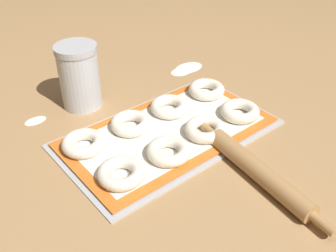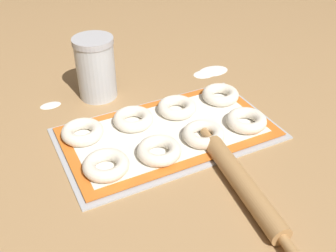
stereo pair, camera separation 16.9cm
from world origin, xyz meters
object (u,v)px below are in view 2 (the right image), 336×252
at_px(bagel_front_mid_left, 159,151).
at_px(bagel_back_mid_right, 177,107).
at_px(bagel_front_far_right, 246,121).
at_px(bagel_back_mid_left, 133,119).
at_px(bagel_front_mid_right, 203,134).
at_px(bagel_back_far_left, 82,132).
at_px(rolling_pin, 243,184).
at_px(baking_tray, 168,133).
at_px(bagel_front_far_left, 106,165).
at_px(bagel_back_far_right, 220,95).
at_px(flour_canister, 96,68).

xyz_separation_m(bagel_front_mid_left, bagel_back_mid_right, (0.12, 0.14, 0.00)).
distance_m(bagel_front_far_right, bagel_back_mid_left, 0.28).
xyz_separation_m(bagel_front_mid_right, bagel_back_far_left, (-0.25, 0.14, 0.00)).
relative_size(bagel_front_mid_left, rolling_pin, 0.26).
bearing_deg(bagel_front_mid_left, bagel_front_mid_right, 3.96).
distance_m(bagel_front_mid_left, bagel_back_far_left, 0.20).
height_order(bagel_front_mid_left, bagel_back_mid_left, same).
height_order(baking_tray, bagel_front_mid_left, bagel_front_mid_left).
bearing_deg(bagel_back_mid_right, bagel_back_far_left, 178.76).
distance_m(bagel_front_mid_right, bagel_back_mid_left, 0.18).
bearing_deg(baking_tray, bagel_front_far_right, -19.83).
distance_m(bagel_front_far_left, bagel_back_far_right, 0.40).
distance_m(bagel_back_mid_left, rolling_pin, 0.33).
relative_size(bagel_front_far_left, flour_canister, 0.58).
distance_m(bagel_back_mid_right, flour_canister, 0.25).
distance_m(bagel_front_far_right, bagel_back_mid_right, 0.18).
relative_size(bagel_back_mid_left, bagel_back_mid_right, 1.00).
height_order(bagel_front_mid_left, bagel_front_mid_right, same).
height_order(bagel_back_mid_left, bagel_back_far_right, same).
bearing_deg(bagel_back_far_right, bagel_front_mid_left, -150.67).
bearing_deg(bagel_front_mid_right, rolling_pin, -94.08).
height_order(baking_tray, bagel_front_far_left, bagel_front_far_left).
distance_m(bagel_front_far_right, bagel_back_far_right, 0.13).
distance_m(bagel_back_far_left, bagel_back_far_right, 0.38).
bearing_deg(flour_canister, bagel_front_mid_right, -64.74).
height_order(flour_canister, rolling_pin, flour_canister).
relative_size(bagel_front_far_left, bagel_back_far_left, 1.00).
height_order(bagel_front_mid_right, rolling_pin, rolling_pin).
distance_m(bagel_back_mid_left, bagel_back_mid_right, 0.12).
bearing_deg(bagel_back_far_left, baking_tray, -19.86).
relative_size(baking_tray, bagel_front_far_left, 5.24).
xyz_separation_m(bagel_front_mid_left, bagel_back_far_right, (0.25, 0.14, 0.00)).
relative_size(bagel_front_mid_left, bagel_front_far_right, 1.00).
distance_m(baking_tray, flour_canister, 0.28).
height_order(baking_tray, flour_canister, flour_canister).
xyz_separation_m(bagel_front_far_left, bagel_back_mid_right, (0.24, 0.13, 0.00)).
height_order(bagel_front_mid_right, bagel_back_far_right, same).
bearing_deg(bagel_front_far_right, bagel_front_mid_right, -179.59).
xyz_separation_m(bagel_back_mid_left, bagel_back_mid_right, (0.12, -0.00, 0.00)).
bearing_deg(bagel_back_far_right, bagel_back_far_left, 179.66).
xyz_separation_m(baking_tray, rolling_pin, (0.05, -0.24, 0.02)).
xyz_separation_m(bagel_front_mid_right, bagel_front_far_right, (0.12, 0.00, 0.00)).
distance_m(bagel_front_far_left, bagel_front_mid_right, 0.24).
relative_size(bagel_front_far_left, bagel_back_mid_left, 1.00).
relative_size(bagel_front_mid_left, bagel_back_far_right, 1.00).
xyz_separation_m(bagel_front_mid_left, rolling_pin, (0.11, -0.17, -0.00)).
distance_m(bagel_front_far_right, flour_canister, 0.42).
bearing_deg(bagel_back_far_left, bagel_front_mid_right, -28.45).
xyz_separation_m(bagel_front_far_right, bagel_back_mid_left, (-0.25, 0.13, 0.00)).
bearing_deg(bagel_front_mid_right, baking_tray, 131.65).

